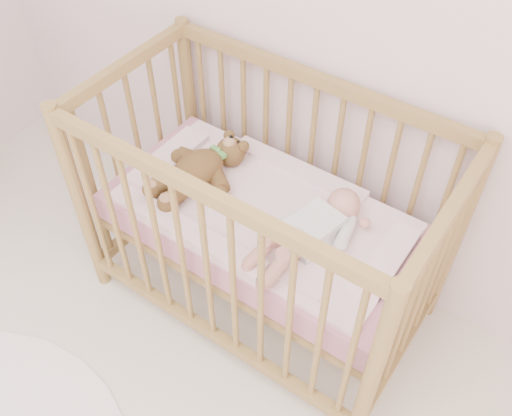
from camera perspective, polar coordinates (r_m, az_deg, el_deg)
The scene contains 5 objects.
crib at distance 2.24m, azimuth 0.73°, elevation -1.34°, with size 1.36×0.76×1.00m, color #A07C44, non-canonical shape.
mattress at distance 2.25m, azimuth 0.73°, elevation -1.59°, with size 1.22×0.62×0.13m, color #CC7F9D.
blanket at distance 2.19m, azimuth 0.75°, elevation -0.29°, with size 1.10×0.58×0.06m, color #F4A8B4, non-canonical shape.
baby at distance 2.05m, azimuth 5.70°, elevation -1.85°, with size 0.27×0.56×0.13m, color white, non-canonical shape.
teddy_bear at distance 2.25m, azimuth -5.82°, elevation 4.06°, with size 0.34×0.49×0.14m, color brown, non-canonical shape.
Camera 1 is at (0.67, 0.36, 2.17)m, focal length 40.00 mm.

